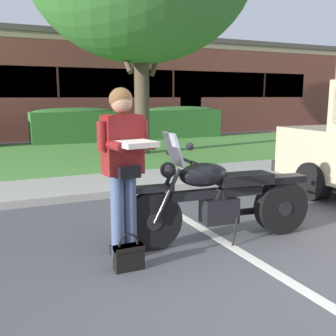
{
  "coord_description": "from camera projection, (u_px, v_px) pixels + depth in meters",
  "views": [
    {
      "loc": [
        -2.11,
        -2.61,
        1.62
      ],
      "look_at": [
        -0.37,
        1.2,
        0.85
      ],
      "focal_mm": 41.82,
      "sensor_mm": 36.0,
      "label": 1
    }
  ],
  "objects": [
    {
      "name": "ground_plane",
      "position": [
        261.0,
        281.0,
        3.49
      ],
      "size": [
        140.0,
        140.0,
        0.0
      ],
      "primitive_type": "plane",
      "color": "#4C4C51"
    },
    {
      "name": "curb_strip",
      "position": [
        133.0,
        191.0,
        6.54
      ],
      "size": [
        60.0,
        0.2,
        0.12
      ],
      "primitive_type": "cube",
      "color": "#ADA89E",
      "rests_on": "ground"
    },
    {
      "name": "concrete_walk",
      "position": [
        118.0,
        182.0,
        7.31
      ],
      "size": [
        60.0,
        1.5,
        0.08
      ],
      "primitive_type": "cube",
      "color": "#ADA89E",
      "rests_on": "ground"
    },
    {
      "name": "grass_lawn",
      "position": [
        76.0,
        155.0,
        10.68
      ],
      "size": [
        60.0,
        6.03,
        0.06
      ],
      "primitive_type": "cube",
      "color": "#518E3D",
      "rests_on": "ground"
    },
    {
      "name": "stall_stripe_1",
      "position": [
        266.0,
        267.0,
        3.75
      ],
      "size": [
        0.15,
        4.4,
        0.01
      ],
      "primitive_type": "cube",
      "rotation": [
        0.0,
        0.0,
        0.01
      ],
      "color": "silver",
      "rests_on": "ground"
    },
    {
      "name": "motorcycle",
      "position": [
        227.0,
        198.0,
        4.41
      ],
      "size": [
        2.24,
        0.82,
        1.26
      ],
      "color": "black",
      "rests_on": "ground"
    },
    {
      "name": "rider_person",
      "position": [
        124.0,
        159.0,
        3.85
      ],
      "size": [
        0.53,
        0.61,
        1.7
      ],
      "color": "black",
      "rests_on": "ground"
    },
    {
      "name": "handbag",
      "position": [
        129.0,
        255.0,
        3.69
      ],
      "size": [
        0.28,
        0.13,
        0.36
      ],
      "color": "black",
      "rests_on": "ground"
    },
    {
      "name": "hedge_center_left",
      "position": [
        74.0,
        125.0,
        13.4
      ],
      "size": [
        2.89,
        0.9,
        1.24
      ],
      "color": "#336B2D",
      "rests_on": "ground"
    },
    {
      "name": "hedge_center_right",
      "position": [
        181.0,
        122.0,
        15.07
      ],
      "size": [
        3.08,
        0.9,
        1.24
      ],
      "color": "#336B2D",
      "rests_on": "ground"
    },
    {
      "name": "brick_building",
      "position": [
        40.0,
        88.0,
        19.23
      ],
      "size": [
        27.69,
        11.25,
        4.05
      ],
      "color": "brown",
      "rests_on": "ground"
    }
  ]
}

